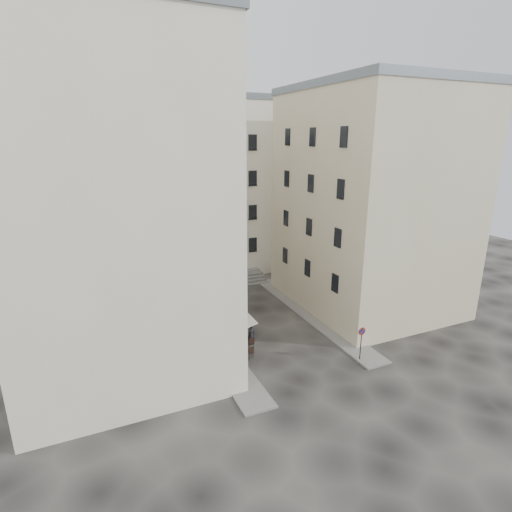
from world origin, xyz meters
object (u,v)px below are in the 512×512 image
bistro_table_b (244,344)px  pedestrian (251,335)px  no_parking_sign (361,337)px  bistro_table_a (244,353)px

bistro_table_b → pedestrian: bearing=36.4°
no_parking_sign → pedestrian: (-5.87, 4.95, -0.94)m
no_parking_sign → bistro_table_b: (-6.60, 4.42, -1.28)m
bistro_table_b → pedestrian: pedestrian is taller
bistro_table_b → pedestrian: 0.97m
bistro_table_a → pedestrian: size_ratio=0.76×
bistro_table_b → pedestrian: size_ratio=0.81×
bistro_table_a → pedestrian: (1.21, 1.63, 0.37)m
bistro_table_b → no_parking_sign: bearing=-33.8°
bistro_table_a → bistro_table_b: 1.20m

